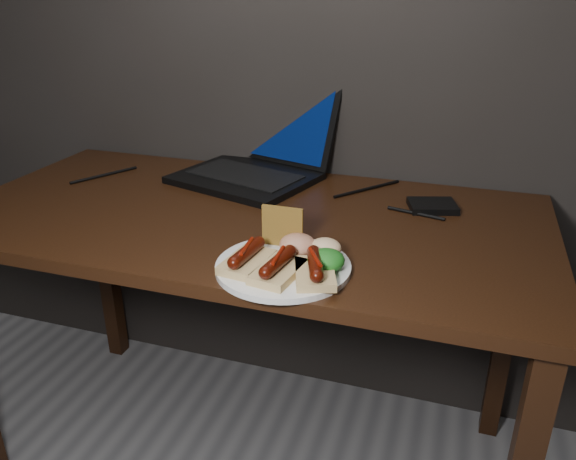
# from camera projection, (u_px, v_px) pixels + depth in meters

# --- Properties ---
(desk) EXTENTS (1.40, 0.70, 0.75)m
(desk) POSITION_uv_depth(u_px,v_px,m) (247.00, 246.00, 1.37)
(desk) COLOR black
(desk) RESTS_ON ground
(laptop) EXTENTS (0.44, 0.45, 0.25)m
(laptop) POSITION_uv_depth(u_px,v_px,m) (258.00, 158.00, 1.57)
(laptop) COLOR black
(laptop) RESTS_ON desk
(hard_drive) EXTENTS (0.13, 0.12, 0.02)m
(hard_drive) POSITION_uv_depth(u_px,v_px,m) (432.00, 206.00, 1.35)
(hard_drive) COLOR black
(hard_drive) RESTS_ON desk
(desk_cables) EXTENTS (0.99, 0.32, 0.01)m
(desk_cables) POSITION_uv_depth(u_px,v_px,m) (271.00, 192.00, 1.45)
(desk_cables) COLOR black
(desk_cables) RESTS_ON desk
(plate) EXTENTS (0.32, 0.32, 0.01)m
(plate) POSITION_uv_depth(u_px,v_px,m) (283.00, 267.00, 1.07)
(plate) COLOR white
(plate) RESTS_ON desk
(bread_sausage_left) EXTENTS (0.08, 0.12, 0.04)m
(bread_sausage_left) POSITION_uv_depth(u_px,v_px,m) (247.00, 258.00, 1.05)
(bread_sausage_left) COLOR #E1C484
(bread_sausage_left) RESTS_ON plate
(bread_sausage_center) EXTENTS (0.09, 0.12, 0.04)m
(bread_sausage_center) POSITION_uv_depth(u_px,v_px,m) (278.00, 267.00, 1.02)
(bread_sausage_center) COLOR #E1C484
(bread_sausage_center) RESTS_ON plate
(bread_sausage_right) EXTENTS (0.10, 0.13, 0.04)m
(bread_sausage_right) POSITION_uv_depth(u_px,v_px,m) (315.00, 269.00, 1.01)
(bread_sausage_right) COLOR #E1C484
(bread_sausage_right) RESTS_ON plate
(crispbread) EXTENTS (0.09, 0.01, 0.08)m
(crispbread) POSITION_uv_depth(u_px,v_px,m) (282.00, 227.00, 1.12)
(crispbread) COLOR #AA7E2E
(crispbread) RESTS_ON plate
(salad_greens) EXTENTS (0.07, 0.07, 0.04)m
(salad_greens) POSITION_uv_depth(u_px,v_px,m) (326.00, 260.00, 1.04)
(salad_greens) COLOR #105014
(salad_greens) RESTS_ON plate
(salsa_mound) EXTENTS (0.07, 0.07, 0.04)m
(salsa_mound) POSITION_uv_depth(u_px,v_px,m) (298.00, 244.00, 1.10)
(salsa_mound) COLOR #9E150F
(salsa_mound) RESTS_ON plate
(coleslaw_mound) EXTENTS (0.06, 0.06, 0.04)m
(coleslaw_mound) POSITION_uv_depth(u_px,v_px,m) (325.00, 248.00, 1.09)
(coleslaw_mound) COLOR beige
(coleslaw_mound) RESTS_ON plate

